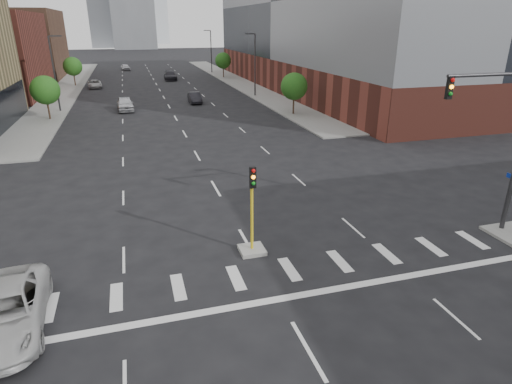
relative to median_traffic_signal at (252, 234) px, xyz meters
name	(u,v)px	position (x,y,z in m)	size (l,w,h in m)	color
sidewalk_left_far	(69,87)	(-15.00, 65.03, -0.90)	(5.00, 92.00, 0.15)	gray
sidewalk_right_far	(235,81)	(15.00, 65.03, -0.90)	(5.00, 92.00, 0.15)	gray
building_left_far_b	(7,44)	(-27.50, 83.03, 5.53)	(20.00, 24.00, 13.00)	brown
building_right_main	(340,20)	(29.50, 51.03, 10.03)	(24.00, 70.00, 22.00)	brown
median_traffic_signal	(252,234)	(0.00, 0.00, 0.00)	(1.20, 1.20, 4.40)	#999993
mast_arm_signal	(511,128)	(12.61, -1.47, 4.67)	(5.12, 0.90, 9.07)	#2D2D30
streetlight_right_a	(254,62)	(13.41, 46.03, 4.04)	(1.60, 0.22, 9.07)	#2D2D30
streetlight_right_b	(211,50)	(13.41, 81.03, 4.04)	(1.60, 0.22, 9.07)	#2D2D30
streetlight_left	(55,71)	(-13.41, 41.03, 4.04)	(1.60, 0.22, 9.07)	#2D2D30
tree_left_near	(45,90)	(-14.00, 36.03, 2.42)	(3.20, 3.20, 4.85)	#382619
tree_left_far	(73,66)	(-14.00, 66.03, 2.42)	(3.20, 3.20, 4.85)	#382619
tree_right_near	(294,86)	(14.00, 31.03, 2.42)	(3.20, 3.20, 4.85)	#382619
tree_right_far	(223,61)	(14.00, 71.03, 2.42)	(3.20, 3.20, 4.85)	#382619
car_near_left	(125,104)	(-5.61, 39.62, -0.12)	(2.02, 5.03, 1.71)	silver
car_mid_right	(195,98)	(3.77, 42.80, -0.25)	(1.53, 4.39, 1.44)	black
car_far_left	(95,84)	(-10.50, 62.62, -0.31)	(2.21, 4.80, 1.33)	#B2B2B2
car_deep_right	(170,76)	(3.19, 70.52, -0.13)	(2.38, 5.84, 1.70)	black
car_distant	(125,67)	(-5.19, 92.74, -0.25)	(1.70, 4.23, 1.44)	#BDBCC1
parked_minivan	(5,312)	(-10.00, -2.97, -0.18)	(2.63, 5.69, 1.58)	#B8B8B8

